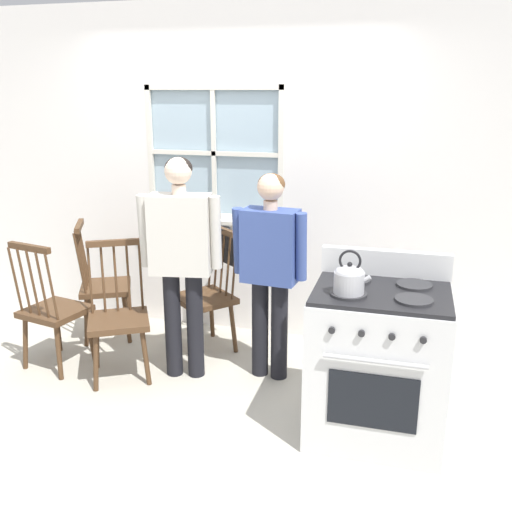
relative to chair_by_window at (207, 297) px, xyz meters
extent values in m
plane|color=#B2AD9E|center=(0.12, -0.91, -0.44)|extent=(16.00, 16.00, 0.00)
cube|color=white|center=(-1.88, 0.49, 0.91)|extent=(2.41, 0.06, 2.70)
cube|color=white|center=(1.91, 0.49, 0.91)|extent=(2.81, 0.06, 2.70)
cube|color=white|center=(-0.08, 0.49, 0.05)|extent=(1.17, 0.06, 0.98)
cube|color=white|center=(-0.08, 0.49, 1.94)|extent=(1.17, 0.06, 0.64)
cube|color=silver|center=(-0.08, 0.41, 0.52)|extent=(1.23, 0.10, 0.03)
cube|color=#9EB7C6|center=(-0.08, 0.50, 1.08)|extent=(1.11, 0.01, 1.02)
cube|color=silver|center=(-0.08, 0.47, 1.08)|extent=(0.04, 0.02, 1.08)
cube|color=silver|center=(-0.08, 0.47, 1.08)|extent=(1.17, 0.02, 0.04)
cube|color=silver|center=(-0.65, 0.47, 1.08)|extent=(0.04, 0.03, 1.08)
cube|color=silver|center=(0.48, 0.47, 1.08)|extent=(0.04, 0.03, 1.08)
cube|color=silver|center=(-0.08, 0.47, 1.60)|extent=(1.17, 0.03, 0.04)
cube|color=silver|center=(-0.08, 0.47, 0.56)|extent=(1.17, 0.03, 0.04)
cube|color=#4C331E|center=(-0.02, -0.02, -0.01)|extent=(0.58, 0.58, 0.04)
cylinder|color=#4C331E|center=(-0.25, -0.03, -0.24)|extent=(0.09, 0.05, 0.42)
cylinder|color=#4C331E|center=(0.01, -0.25, -0.24)|extent=(0.05, 0.09, 0.42)
cylinder|color=#4C331E|center=(-0.04, 0.21, -0.24)|extent=(0.05, 0.09, 0.42)
cylinder|color=#4C331E|center=(0.22, -0.01, -0.24)|extent=(0.09, 0.05, 0.42)
cylinder|color=#4C331E|center=(-0.04, 0.23, 0.25)|extent=(0.06, 0.07, 0.52)
cylinder|color=#4C331E|center=(0.03, 0.17, 0.25)|extent=(0.06, 0.07, 0.52)
cylinder|color=#4C331E|center=(0.09, 0.11, 0.25)|extent=(0.06, 0.07, 0.52)
cylinder|color=#4C331E|center=(0.16, 0.05, 0.25)|extent=(0.06, 0.07, 0.52)
cylinder|color=#4C331E|center=(0.23, 0.00, 0.25)|extent=(0.06, 0.07, 0.52)
cube|color=#4C331E|center=(0.09, 0.11, 0.53)|extent=(0.32, 0.28, 0.04)
cube|color=#4C331E|center=(-0.99, -0.56, -0.01)|extent=(0.49, 0.48, 0.04)
cylinder|color=#4C331E|center=(-0.80, -0.44, -0.24)|extent=(0.08, 0.06, 0.42)
cylinder|color=#4C331E|center=(-1.13, -0.37, -0.24)|extent=(0.06, 0.08, 0.42)
cylinder|color=#4C331E|center=(-0.86, -0.75, -0.24)|extent=(0.06, 0.08, 0.42)
cylinder|color=#4C331E|center=(-1.19, -0.68, -0.24)|extent=(0.08, 0.06, 0.42)
cylinder|color=#4C331E|center=(-0.85, -0.77, 0.25)|extent=(0.03, 0.07, 0.52)
cylinder|color=#4C331E|center=(-0.94, -0.75, 0.25)|extent=(0.03, 0.07, 0.52)
cylinder|color=#4C331E|center=(-1.03, -0.73, 0.25)|extent=(0.03, 0.07, 0.52)
cylinder|color=#4C331E|center=(-1.12, -0.71, 0.25)|extent=(0.03, 0.07, 0.52)
cylinder|color=#4C331E|center=(-1.21, -0.69, 0.25)|extent=(0.03, 0.07, 0.52)
cube|color=#4C331E|center=(-1.03, -0.73, 0.53)|extent=(0.38, 0.12, 0.04)
cube|color=#4C331E|center=(-0.45, -0.61, -0.01)|extent=(0.56, 0.55, 0.04)
cylinder|color=#4C331E|center=(-0.52, -0.83, -0.24)|extent=(0.06, 0.09, 0.42)
cylinder|color=#4C331E|center=(-0.22, -0.66, -0.24)|extent=(0.09, 0.06, 0.42)
cylinder|color=#4C331E|center=(-0.67, -0.55, -0.24)|extent=(0.09, 0.06, 0.42)
cylinder|color=#4C331E|center=(-0.38, -0.38, -0.24)|extent=(0.06, 0.09, 0.42)
cylinder|color=#4C331E|center=(-0.69, -0.55, 0.25)|extent=(0.05, 0.07, 0.52)
cylinder|color=#4C331E|center=(-0.61, -0.50, 0.25)|extent=(0.05, 0.07, 0.52)
cylinder|color=#4C331E|center=(-0.53, -0.46, 0.25)|extent=(0.05, 0.07, 0.52)
cylinder|color=#4C331E|center=(-0.45, -0.42, 0.25)|extent=(0.05, 0.07, 0.52)
cylinder|color=#4C331E|center=(-0.37, -0.37, 0.25)|extent=(0.05, 0.07, 0.52)
cube|color=#4C331E|center=(-0.53, -0.46, 0.53)|extent=(0.35, 0.22, 0.04)
cube|color=#4C331E|center=(-0.90, 0.02, -0.01)|extent=(0.55, 0.55, 0.04)
cylinder|color=#4C331E|center=(-0.68, -0.06, -0.24)|extent=(0.09, 0.06, 0.42)
cylinder|color=#4C331E|center=(-0.84, 0.24, -0.24)|extent=(0.06, 0.09, 0.42)
cylinder|color=#4C331E|center=(-0.97, -0.21, -0.24)|extent=(0.06, 0.09, 0.42)
cylinder|color=#4C331E|center=(-1.12, 0.10, -0.24)|extent=(0.09, 0.06, 0.42)
cylinder|color=#4C331E|center=(-0.98, -0.22, 0.25)|extent=(0.07, 0.05, 0.52)
cylinder|color=#4C331E|center=(-1.02, -0.14, 0.25)|extent=(0.07, 0.05, 0.52)
cylinder|color=#4C331E|center=(-1.06, -0.06, 0.25)|extent=(0.07, 0.05, 0.52)
cylinder|color=#4C331E|center=(-1.10, 0.02, 0.25)|extent=(0.07, 0.05, 0.52)
cylinder|color=#4C331E|center=(-1.14, 0.10, 0.25)|extent=(0.07, 0.05, 0.52)
cube|color=#4C331E|center=(-1.06, -0.06, 0.53)|extent=(0.21, 0.36, 0.04)
cylinder|color=black|center=(-0.09, -0.47, -0.05)|extent=(0.12, 0.12, 0.79)
cylinder|color=black|center=(0.07, -0.44, -0.05)|extent=(0.12, 0.12, 0.79)
cube|color=beige|center=(-0.01, -0.45, 0.62)|extent=(0.45, 0.28, 0.55)
cylinder|color=beige|center=(-0.25, -0.51, 0.65)|extent=(0.09, 0.12, 0.51)
cylinder|color=beige|center=(0.24, -0.43, 0.65)|extent=(0.09, 0.12, 0.51)
cylinder|color=beige|center=(-0.01, -0.45, 0.93)|extent=(0.10, 0.10, 0.07)
sphere|color=beige|center=(-0.01, -0.45, 1.06)|extent=(0.18, 0.18, 0.18)
ellipsoid|color=black|center=(-0.01, -0.44, 1.08)|extent=(0.19, 0.19, 0.15)
cylinder|color=black|center=(0.52, -0.30, -0.08)|extent=(0.12, 0.12, 0.73)
cylinder|color=black|center=(0.66, -0.31, -0.08)|extent=(0.12, 0.12, 0.73)
cube|color=#384C8E|center=(0.59, -0.31, 0.54)|extent=(0.40, 0.24, 0.51)
cylinder|color=#384C8E|center=(0.36, -0.30, 0.56)|extent=(0.09, 0.12, 0.48)
cylinder|color=#384C8E|center=(0.82, -0.35, 0.56)|extent=(0.09, 0.12, 0.48)
cylinder|color=beige|center=(0.59, -0.31, 0.83)|extent=(0.10, 0.10, 0.06)
sphere|color=beige|center=(0.59, -0.31, 0.95)|extent=(0.18, 0.18, 0.18)
ellipsoid|color=brown|center=(0.59, -0.29, 0.97)|extent=(0.19, 0.19, 0.15)
cube|color=silver|center=(1.38, -0.85, 0.01)|extent=(0.78, 0.64, 0.90)
cube|color=black|center=(1.38, -0.85, 0.47)|extent=(0.77, 0.61, 0.02)
cylinder|color=#2D2D30|center=(1.21, -0.97, 0.49)|extent=(0.20, 0.20, 0.02)
cylinder|color=#2D2D30|center=(1.56, -0.97, 0.49)|extent=(0.20, 0.20, 0.02)
cylinder|color=#2D2D30|center=(1.21, -0.72, 0.49)|extent=(0.20, 0.20, 0.02)
cylinder|color=#2D2D30|center=(1.56, -0.72, 0.49)|extent=(0.20, 0.20, 0.02)
cube|color=silver|center=(1.38, -0.56, 0.56)|extent=(0.78, 0.06, 0.16)
cube|color=black|center=(1.38, -1.17, -0.05)|extent=(0.48, 0.01, 0.32)
cylinder|color=silver|center=(1.38, -1.19, 0.21)|extent=(0.55, 0.02, 0.02)
cylinder|color=#232326|center=(1.15, -1.18, 0.35)|extent=(0.04, 0.02, 0.04)
cylinder|color=#232326|center=(1.30, -1.18, 0.35)|extent=(0.04, 0.02, 0.04)
cylinder|color=#232326|center=(1.46, -1.18, 0.35)|extent=(0.04, 0.02, 0.04)
cylinder|color=#232326|center=(1.62, -1.18, 0.35)|extent=(0.04, 0.02, 0.04)
cylinder|color=#B7B7BC|center=(1.21, -0.97, 0.56)|extent=(0.17, 0.17, 0.12)
ellipsoid|color=#B7B7BC|center=(1.21, -0.97, 0.62)|extent=(0.16, 0.16, 0.07)
sphere|color=black|center=(1.21, -0.97, 0.66)|extent=(0.03, 0.03, 0.03)
cylinder|color=#B7B7BC|center=(1.29, -0.97, 0.57)|extent=(0.08, 0.03, 0.07)
torus|color=black|center=(1.21, -0.97, 0.68)|extent=(0.12, 0.01, 0.12)
cylinder|color=#42474C|center=(-0.17, 0.40, 0.57)|extent=(0.16, 0.16, 0.07)
cylinder|color=#33261C|center=(-0.17, 0.40, 0.60)|extent=(0.15, 0.15, 0.01)
cone|color=#388447|center=(-0.15, 0.41, 0.67)|extent=(0.05, 0.04, 0.13)
cone|color=#388447|center=(-0.19, 0.41, 0.65)|extent=(0.05, 0.05, 0.08)
cone|color=#388447|center=(-0.17, 0.37, 0.65)|extent=(0.04, 0.06, 0.10)
cube|color=black|center=(0.15, 0.18, 0.37)|extent=(0.23, 0.21, 0.26)
torus|color=black|center=(0.10, 0.12, 0.54)|extent=(0.17, 0.17, 0.01)
camera|label=1|loc=(1.50, -3.98, 1.58)|focal=40.00mm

